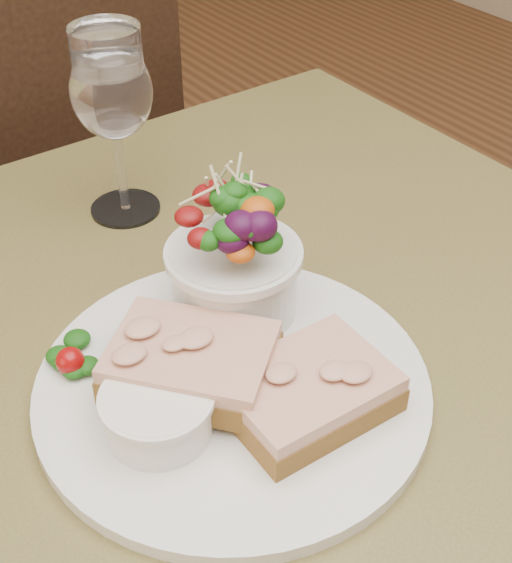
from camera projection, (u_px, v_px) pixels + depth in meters
cafe_table at (249, 433)px, 0.70m from camera, size 0.80×0.80×0.75m
chair_far at (34, 319)px, 1.35m from camera, size 0.45×0.45×0.90m
dinner_plate at (233, 386)px, 0.59m from camera, size 0.30×0.30×0.01m
sandwich_front at (308, 391)px, 0.56m from camera, size 0.12×0.09×0.03m
sandwich_back at (192, 362)px, 0.57m from camera, size 0.14×0.15×0.03m
ramekin at (158, 411)px, 0.54m from camera, size 0.07×0.07×0.04m
salad_bowl at (233, 251)px, 0.62m from camera, size 0.10×0.10×0.13m
garnish at (79, 354)px, 0.60m from camera, size 0.05×0.04×0.02m
wine_glass at (112, 97)px, 0.72m from camera, size 0.08×0.08×0.18m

